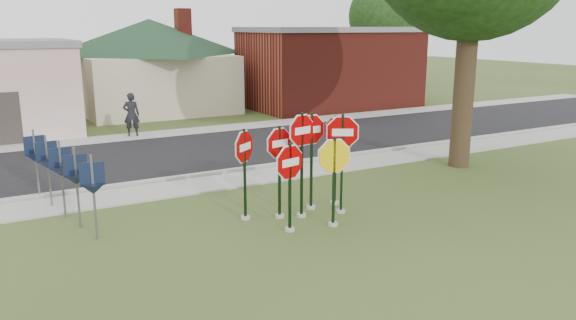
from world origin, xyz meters
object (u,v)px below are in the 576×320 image
stop_sign_left (290,175)px  pedestrian (131,114)px  stop_sign_yellow (334,170)px  stop_sign_center (302,149)px

stop_sign_left → pedestrian: (-0.29, 13.59, -0.36)m
stop_sign_left → pedestrian: bearing=91.2°
stop_sign_yellow → pedestrian: 13.86m
stop_sign_center → stop_sign_left: (-0.77, -0.75, -0.41)m
stop_sign_center → stop_sign_yellow: 1.07m
stop_sign_center → pedestrian: 12.90m
stop_sign_left → stop_sign_yellow: bearing=-10.1°
stop_sign_center → stop_sign_yellow: (0.34, -0.95, -0.37)m
stop_sign_left → pedestrian: stop_sign_left is taller
stop_sign_yellow → stop_sign_left: bearing=169.9°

